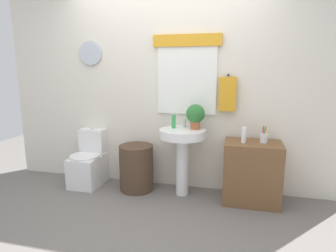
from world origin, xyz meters
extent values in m
plane|color=slate|center=(0.00, 0.00, 0.00)|extent=(8.00, 8.00, 0.00)
cube|color=silver|center=(0.00, 1.15, 1.30)|extent=(4.40, 0.10, 2.60)
cube|color=white|center=(0.24, 1.08, 1.37)|extent=(0.72, 0.03, 0.82)
cube|color=gold|center=(0.24, 1.07, 1.84)|extent=(0.82, 0.04, 0.14)
cylinder|color=silver|center=(-1.02, 1.08, 1.71)|extent=(0.30, 0.03, 0.30)
cylinder|color=black|center=(0.74, 1.07, 1.44)|extent=(0.02, 0.06, 0.02)
cube|color=gold|center=(0.74, 1.05, 1.22)|extent=(0.20, 0.05, 0.40)
cube|color=white|center=(-1.02, 0.85, 0.19)|extent=(0.36, 0.50, 0.39)
cylinder|color=white|center=(-1.02, 0.79, 0.40)|extent=(0.38, 0.38, 0.03)
cube|color=white|center=(-1.02, 1.02, 0.55)|extent=(0.34, 0.18, 0.33)
cylinder|color=silver|center=(-1.02, 1.02, 0.72)|extent=(0.04, 0.04, 0.02)
cylinder|color=#4C3828|center=(-0.34, 0.85, 0.29)|extent=(0.42, 0.42, 0.58)
cylinder|color=white|center=(0.24, 0.85, 0.36)|extent=(0.15, 0.15, 0.71)
cylinder|color=white|center=(0.24, 0.85, 0.76)|extent=(0.55, 0.55, 0.10)
cylinder|color=silver|center=(0.24, 0.97, 0.86)|extent=(0.03, 0.03, 0.10)
cube|color=brown|center=(1.05, 0.85, 0.35)|extent=(0.62, 0.44, 0.70)
cylinder|color=green|center=(0.12, 0.90, 0.89)|extent=(0.05, 0.05, 0.16)
cylinder|color=#AD5B38|center=(0.38, 0.91, 0.86)|extent=(0.11, 0.11, 0.09)
sphere|color=#2D7033|center=(0.38, 0.91, 0.99)|extent=(0.22, 0.22, 0.22)
cylinder|color=white|center=(0.94, 0.81, 0.79)|extent=(0.05, 0.05, 0.17)
cylinder|color=silver|center=(1.16, 0.87, 0.75)|extent=(0.08, 0.08, 0.10)
cylinder|color=yellow|center=(1.18, 0.87, 0.80)|extent=(0.01, 0.03, 0.18)
cylinder|color=purple|center=(1.16, 0.89, 0.80)|extent=(0.04, 0.01, 0.18)
cylinder|color=red|center=(1.14, 0.88, 0.80)|extent=(0.01, 0.02, 0.18)
cylinder|color=green|center=(1.16, 0.85, 0.80)|extent=(0.02, 0.01, 0.18)
camera|label=1|loc=(0.86, -2.33, 1.50)|focal=30.19mm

